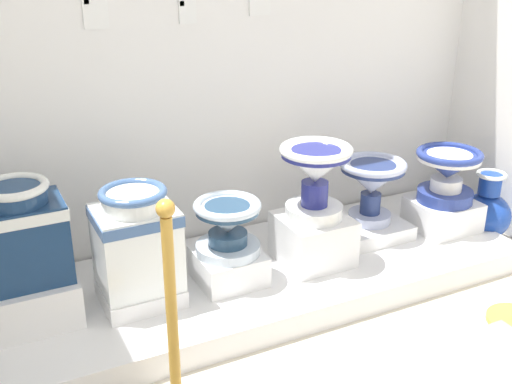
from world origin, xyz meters
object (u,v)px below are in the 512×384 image
Objects in this scene: antique_toilet_squat_floral at (315,171)px; info_placard_second at (95,12)px; antique_toilet_pale_glazed at (136,237)px; plinth_block_rightmost at (368,228)px; plinth_block_tall_cobalt at (31,299)px; antique_toilet_central_ornate at (228,222)px; info_placard_third at (187,11)px; antique_toilet_rightmost at (372,180)px; plinth_block_broad_patterned at (442,214)px; antique_toilet_broad_patterned at (448,170)px; plinth_block_central_ornate at (228,266)px; plinth_block_squat_floral at (313,239)px; plinth_block_pale_glazed at (141,292)px; decorative_vase_corner at (486,213)px; stanchion_post_near_left at (176,379)px; info_placard_fourth at (260,3)px; antique_toilet_tall_cobalt at (21,231)px.

info_placard_second is at bearing 148.60° from antique_toilet_squat_floral.
antique_toilet_pale_glazed is 1.24× the size of plinth_block_rightmost.
plinth_block_rightmost is (1.87, 0.04, -0.06)m from plinth_block_tall_cobalt.
antique_toilet_central_ornate is (0.45, -0.01, -0.02)m from antique_toilet_pale_glazed.
antique_toilet_rightmost is at bearing -25.25° from info_placard_third.
plinth_block_broad_patterned is (0.44, -0.12, -0.25)m from antique_toilet_rightmost.
antique_toilet_broad_patterned is (2.31, -0.08, 0.26)m from plinth_block_tall_cobalt.
plinth_block_squat_floral is at bearing -1.08° from plinth_block_central_ornate.
plinth_block_broad_patterned is (1.83, -0.01, 0.04)m from plinth_block_pale_glazed.
antique_toilet_squat_floral reaches higher than plinth_block_pale_glazed.
decorative_vase_corner reaches higher than plinth_block_tall_cobalt.
stanchion_post_near_left is (-1.03, -0.76, -0.37)m from antique_toilet_squat_floral.
antique_toilet_central_ornate is at bearing -4.85° from plinth_block_tall_cobalt.
info_placard_fourth is 0.13× the size of stanchion_post_near_left.
antique_toilet_squat_floral is (1.41, -0.09, 0.41)m from plinth_block_tall_cobalt.
stanchion_post_near_left reaches higher than plinth_block_tall_cobalt.
info_placard_fourth is at bearing 50.70° from plinth_block_central_ornate.
antique_toilet_tall_cobalt is 1.21× the size of antique_toilet_rightmost.
stanchion_post_near_left is at bearing -127.07° from info_placard_fourth.
antique_toilet_squat_floral is at bearing -1.08° from plinth_block_central_ornate.
plinth_block_squat_floral is at bearing -179.46° from antique_toilet_broad_patterned.
info_placard_third is at bearing 85.94° from plinth_block_central_ornate.
stanchion_post_near_left reaches higher than decorative_vase_corner.
info_placard_second is at bearing 42.54° from antique_toilet_tall_cobalt.
plinth_block_pale_glazed is 0.29m from antique_toilet_pale_glazed.
antique_toilet_tall_cobalt is 2.63m from decorative_vase_corner.
info_placard_third reaches higher than plinth_block_rightmost.
antique_toilet_squat_floral is at bearing -86.02° from info_placard_fourth.
info_placard_second is 1.74m from stanchion_post_near_left.
plinth_block_central_ornate is at bearing 178.92° from antique_toilet_squat_floral.
decorative_vase_corner is (0.30, -0.05, -0.31)m from antique_toilet_broad_patterned.
info_placard_second is at bearing 127.85° from antique_toilet_central_ornate.
plinth_block_pale_glazed is 1.61m from info_placard_fourth.
antique_toilet_tall_cobalt is 3.70× the size of info_placard_fourth.
plinth_block_rightmost is at bearing 7.19° from plinth_block_central_ornate.
antique_toilet_pale_glazed is at bearing -8.02° from antique_toilet_tall_cobalt.
plinth_block_tall_cobalt is at bearing 178.03° from antique_toilet_broad_patterned.
antique_toilet_tall_cobalt reaches higher than plinth_block_tall_cobalt.
info_placard_fourth is at bearing 149.78° from plinth_block_broad_patterned.
antique_toilet_pale_glazed is 0.95m from antique_toilet_squat_floral.
plinth_block_tall_cobalt is 0.93m from plinth_block_central_ornate.
plinth_block_squat_floral is at bearing -3.57° from antique_toilet_tall_cobalt.
plinth_block_central_ornate is 0.95m from plinth_block_rightmost.
plinth_block_squat_floral is 0.95× the size of antique_toilet_broad_patterned.
info_placard_third is at bearing -0.00° from info_placard_second.
antique_toilet_central_ornate reaches higher than plinth_block_rightmost.
antique_toilet_squat_floral is at bearing -31.40° from info_placard_second.
antique_toilet_central_ornate is 0.97m from stanchion_post_near_left.
antique_toilet_broad_patterned is 0.43m from decorative_vase_corner.
plinth_block_pale_glazed is at bearing 82.73° from stanchion_post_near_left.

